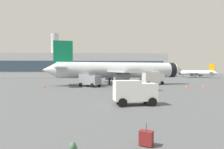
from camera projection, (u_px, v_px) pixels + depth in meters
The scene contains 12 objects.
airplane_at_gate at pixel (118, 70), 50.21m from camera, with size 35.69×32.35×10.50m.
airplane_taxiing at pixel (196, 73), 102.81m from camera, with size 19.09×20.66×6.66m.
service_truck at pixel (90, 79), 44.85m from camera, with size 5.10×4.76×2.90m.
fuel_truck at pixel (152, 78), 50.87m from camera, with size 6.45×4.77×3.20m.
cargo_van at pixel (134, 91), 21.28m from camera, with size 4.58×2.72×2.60m.
safety_cone_near at pixel (204, 86), 41.94m from camera, with size 0.44×0.44×0.63m.
safety_cone_mid at pixel (44, 86), 42.68m from camera, with size 0.44×0.44×0.66m.
safety_cone_far at pixel (187, 87), 40.31m from camera, with size 0.44×0.44×0.75m.
safety_cone_outer at pixel (86, 84), 50.20m from camera, with size 0.44×0.44×0.73m.
rolling_suitcase at pixel (146, 138), 9.81m from camera, with size 0.75×0.67×1.10m.
traveller_backpack at pixel (73, 147), 9.05m from camera, with size 0.36×0.40×0.48m.
terminal_building at pixel (73, 65), 119.02m from camera, with size 106.71×19.76×24.92m.
Camera 1 is at (0.10, -2.68, 3.67)m, focal length 32.62 mm.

